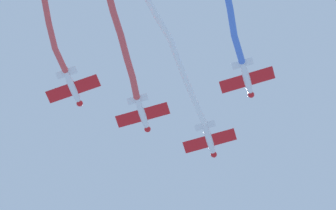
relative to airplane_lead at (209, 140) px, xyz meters
The scene contains 6 objects.
airplane_lead is the anchor object (origin of this frame).
smoke_trail_lead 18.18m from the airplane_lead, behind, with size 31.69×3.11×4.32m.
airplane_left_wing 9.97m from the airplane_lead, 142.73° to the left, with size 5.73×7.53×1.86m.
smoke_trail_left_wing 20.70m from the airplane_lead, behind, with size 21.16×6.51×2.10m.
airplane_right_wing 9.97m from the airplane_lead, 121.24° to the right, with size 5.72×7.53×1.86m.
airplane_slot 19.93m from the airplane_lead, 142.75° to the left, with size 5.69×7.52×1.86m.
Camera 1 is at (-33.40, -9.12, 5.41)m, focal length 61.58 mm.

